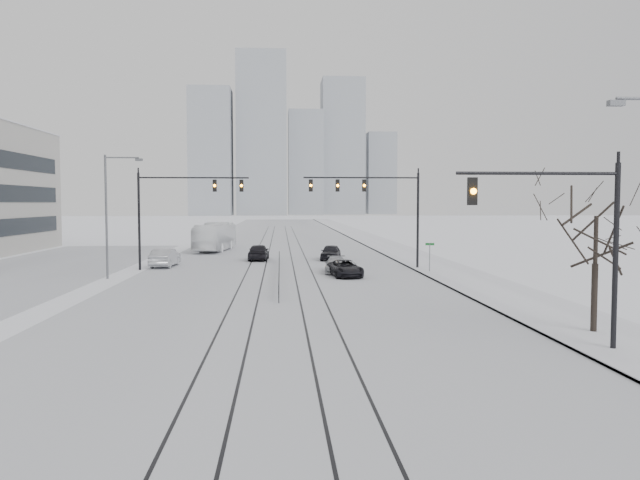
{
  "coord_description": "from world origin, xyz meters",
  "views": [
    {
      "loc": [
        0.1,
        -16.07,
        5.54
      ],
      "look_at": [
        2.59,
        22.92,
        3.2
      ],
      "focal_mm": 35.0,
      "sensor_mm": 36.0,
      "label": 1
    }
  ],
  "objects_px": {
    "traffic_mast_near": "(574,230)",
    "sedan_nb_far": "(331,252)",
    "sedan_sb_inner": "(259,252)",
    "sedan_nb_right": "(336,265)",
    "box_truck": "(215,237)",
    "sedan_sb_outer": "(165,258)",
    "sedan_nb_front": "(345,269)",
    "bare_tree": "(596,228)"
  },
  "relations": [
    {
      "from": "traffic_mast_near",
      "to": "sedan_nb_far",
      "type": "distance_m",
      "value": 38.4
    },
    {
      "from": "traffic_mast_near",
      "to": "sedan_nb_far",
      "type": "relative_size",
      "value": 1.62
    },
    {
      "from": "sedan_sb_inner",
      "to": "sedan_nb_right",
      "type": "xyz_separation_m",
      "value": [
        6.48,
        -11.18,
        -0.18
      ]
    },
    {
      "from": "sedan_nb_right",
      "to": "sedan_nb_far",
      "type": "relative_size",
      "value": 0.98
    },
    {
      "from": "sedan_nb_far",
      "to": "box_truck",
      "type": "relative_size",
      "value": 0.38
    },
    {
      "from": "sedan_sb_inner",
      "to": "sedan_sb_outer",
      "type": "bearing_deg",
      "value": 38.38
    },
    {
      "from": "sedan_nb_front",
      "to": "sedan_nb_right",
      "type": "distance_m",
      "value": 2.71
    },
    {
      "from": "bare_tree",
      "to": "sedan_sb_outer",
      "type": "distance_m",
      "value": 37.37
    },
    {
      "from": "bare_tree",
      "to": "box_truck",
      "type": "relative_size",
      "value": 0.53
    },
    {
      "from": "sedan_sb_outer",
      "to": "sedan_nb_far",
      "type": "bearing_deg",
      "value": -155.35
    },
    {
      "from": "sedan_sb_inner",
      "to": "traffic_mast_near",
      "type": "bearing_deg",
      "value": 110.77
    },
    {
      "from": "sedan_sb_inner",
      "to": "sedan_nb_right",
      "type": "bearing_deg",
      "value": 122.25
    },
    {
      "from": "sedan_sb_inner",
      "to": "sedan_nb_far",
      "type": "xyz_separation_m",
      "value": [
        6.95,
        -0.18,
        -0.06
      ]
    },
    {
      "from": "sedan_sb_outer",
      "to": "sedan_nb_front",
      "type": "height_order",
      "value": "sedan_sb_outer"
    },
    {
      "from": "bare_tree",
      "to": "sedan_nb_front",
      "type": "relative_size",
      "value": 1.37
    },
    {
      "from": "sedan_sb_inner",
      "to": "box_truck",
      "type": "xyz_separation_m",
      "value": [
        -5.4,
        12.15,
        0.81
      ]
    },
    {
      "from": "traffic_mast_near",
      "to": "sedan_nb_far",
      "type": "xyz_separation_m",
      "value": [
        -5.84,
        37.76,
        -3.83
      ]
    },
    {
      "from": "bare_tree",
      "to": "sedan_nb_far",
      "type": "height_order",
      "value": "bare_tree"
    },
    {
      "from": "sedan_sb_inner",
      "to": "sedan_nb_front",
      "type": "relative_size",
      "value": 1.04
    },
    {
      "from": "bare_tree",
      "to": "sedan_nb_right",
      "type": "xyz_separation_m",
      "value": [
        -8.72,
        23.75,
        -3.87
      ]
    },
    {
      "from": "sedan_nb_far",
      "to": "sedan_sb_outer",
      "type": "bearing_deg",
      "value": -148.96
    },
    {
      "from": "sedan_sb_inner",
      "to": "sedan_nb_right",
      "type": "relative_size",
      "value": 1.1
    },
    {
      "from": "traffic_mast_near",
      "to": "sedan_nb_far",
      "type": "bearing_deg",
      "value": 98.79
    },
    {
      "from": "sedan_sb_outer",
      "to": "box_truck",
      "type": "relative_size",
      "value": 0.42
    },
    {
      "from": "bare_tree",
      "to": "sedan_nb_front",
      "type": "distance_m",
      "value": 22.97
    },
    {
      "from": "bare_tree",
      "to": "traffic_mast_near",
      "type": "bearing_deg",
      "value": -128.76
    },
    {
      "from": "sedan_sb_inner",
      "to": "sedan_nb_front",
      "type": "height_order",
      "value": "sedan_sb_inner"
    },
    {
      "from": "sedan_sb_outer",
      "to": "box_truck",
      "type": "xyz_separation_m",
      "value": [
        2.43,
        17.89,
        0.81
      ]
    },
    {
      "from": "sedan_nb_front",
      "to": "sedan_nb_right",
      "type": "xyz_separation_m",
      "value": [
        -0.45,
        2.68,
        -0.0
      ]
    },
    {
      "from": "bare_tree",
      "to": "sedan_sb_inner",
      "type": "bearing_deg",
      "value": 113.51
    },
    {
      "from": "bare_tree",
      "to": "box_truck",
      "type": "distance_m",
      "value": 51.47
    },
    {
      "from": "sedan_nb_right",
      "to": "sedan_nb_far",
      "type": "height_order",
      "value": "sedan_nb_far"
    },
    {
      "from": "sedan_sb_outer",
      "to": "sedan_nb_right",
      "type": "distance_m",
      "value": 15.32
    },
    {
      "from": "traffic_mast_near",
      "to": "sedan_sb_inner",
      "type": "distance_m",
      "value": 40.21
    },
    {
      "from": "sedan_nb_right",
      "to": "traffic_mast_near",
      "type": "bearing_deg",
      "value": -71.19
    },
    {
      "from": "sedan_nb_far",
      "to": "sedan_nb_front",
      "type": "bearing_deg",
      "value": -79.68
    },
    {
      "from": "box_truck",
      "to": "sedan_nb_far",
      "type": "bearing_deg",
      "value": 141.76
    },
    {
      "from": "sedan_sb_inner",
      "to": "sedan_sb_outer",
      "type": "distance_m",
      "value": 9.72
    },
    {
      "from": "traffic_mast_near",
      "to": "sedan_nb_front",
      "type": "xyz_separation_m",
      "value": [
        -5.86,
        24.08,
        -3.94
      ]
    },
    {
      "from": "sedan_sb_inner",
      "to": "box_truck",
      "type": "height_order",
      "value": "box_truck"
    },
    {
      "from": "traffic_mast_near",
      "to": "bare_tree",
      "type": "relative_size",
      "value": 1.15
    },
    {
      "from": "bare_tree",
      "to": "sedan_nb_right",
      "type": "height_order",
      "value": "bare_tree"
    }
  ]
}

